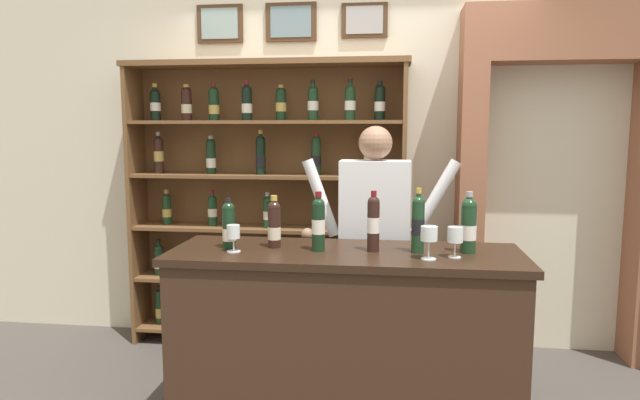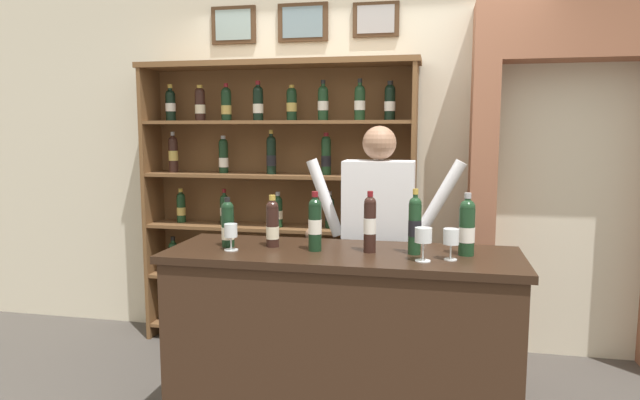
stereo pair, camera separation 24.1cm
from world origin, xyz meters
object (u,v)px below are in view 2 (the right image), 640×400
(wine_shelf, at_px, (278,198))
(tasting_bottle_prosecco, at_px, (273,223))
(tasting_counter, at_px, (341,342))
(wine_glass_center, at_px, (423,237))
(tasting_bottle_brunello, at_px, (228,224))
(tasting_bottle_bianco, at_px, (467,227))
(shopkeeper, at_px, (378,229))
(wine_glass_spare, at_px, (451,238))
(tasting_bottle_rosso, at_px, (370,223))
(wine_glass_left, at_px, (231,232))
(tasting_bottle_riserva, at_px, (315,223))
(tasting_bottle_super_tuscan, at_px, (415,224))

(wine_shelf, xyz_separation_m, tasting_bottle_prosecco, (0.29, -1.12, 0.01))
(tasting_counter, bearing_deg, wine_glass_center, -18.01)
(tasting_bottle_brunello, distance_m, tasting_bottle_bianco, 1.26)
(wine_shelf, relative_size, shopkeeper, 1.28)
(tasting_bottle_bianco, height_order, wine_glass_spare, tasting_bottle_bianco)
(tasting_bottle_brunello, relative_size, tasting_bottle_rosso, 0.85)
(wine_shelf, bearing_deg, wine_glass_left, -85.17)
(shopkeeper, height_order, tasting_bottle_bianco, shopkeeper)
(wine_glass_left, bearing_deg, shopkeeper, 41.89)
(tasting_bottle_brunello, xyz_separation_m, tasting_bottle_riserva, (0.48, -0.00, 0.03))
(wine_shelf, relative_size, wine_glass_spare, 13.55)
(shopkeeper, relative_size, tasting_bottle_bianco, 5.14)
(wine_glass_left, bearing_deg, tasting_bottle_super_tuscan, 6.65)
(shopkeeper, distance_m, tasting_bottle_rosso, 0.54)
(tasting_bottle_brunello, xyz_separation_m, tasting_bottle_bianco, (1.26, 0.05, 0.02))
(wine_glass_center, bearing_deg, tasting_bottle_bianco, 40.44)
(tasting_bottle_riserva, bearing_deg, wine_glass_center, -12.39)
(tasting_counter, bearing_deg, tasting_bottle_riserva, -174.37)
(tasting_bottle_brunello, bearing_deg, wine_glass_center, -6.91)
(wine_shelf, xyz_separation_m, shopkeeper, (0.82, -0.62, -0.09))
(tasting_bottle_brunello, bearing_deg, wine_glass_left, -60.03)
(wine_shelf, bearing_deg, tasting_bottle_bianco, -40.47)
(tasting_bottle_super_tuscan, xyz_separation_m, wine_glass_left, (-0.95, -0.11, -0.06))
(tasting_bottle_super_tuscan, height_order, wine_glass_center, tasting_bottle_super_tuscan)
(tasting_bottle_super_tuscan, relative_size, wine_glass_spare, 2.17)
(tasting_bottle_rosso, bearing_deg, tasting_counter, -175.64)
(tasting_bottle_bianco, bearing_deg, wine_shelf, 139.53)
(tasting_bottle_prosecco, xyz_separation_m, tasting_bottle_super_tuscan, (0.76, -0.03, 0.03))
(wine_shelf, xyz_separation_m, wine_glass_center, (1.10, -1.30, -0.00))
(shopkeeper, distance_m, tasting_bottle_super_tuscan, 0.59)
(tasting_bottle_super_tuscan, relative_size, wine_glass_center, 2.04)
(tasting_bottle_riserva, relative_size, wine_glass_center, 1.90)
(tasting_bottle_super_tuscan, bearing_deg, tasting_counter, -177.96)
(wine_shelf, height_order, tasting_bottle_prosecco, wine_shelf)
(tasting_bottle_rosso, xyz_separation_m, wine_glass_center, (0.28, -0.15, -0.03))
(tasting_bottle_prosecco, bearing_deg, wine_glass_center, -12.36)
(tasting_bottle_super_tuscan, bearing_deg, tasting_bottle_prosecco, 177.98)
(tasting_bottle_riserva, relative_size, wine_glass_left, 2.20)
(tasting_counter, bearing_deg, tasting_bottle_super_tuscan, 2.04)
(tasting_bottle_brunello, relative_size, tasting_bottle_prosecco, 0.96)
(tasting_counter, relative_size, tasting_bottle_brunello, 6.83)
(shopkeeper, distance_m, tasting_bottle_brunello, 0.94)
(tasting_bottle_rosso, relative_size, tasting_bottle_super_tuscan, 0.95)
(wine_shelf, xyz_separation_m, tasting_counter, (0.68, -1.16, -0.62))
(tasting_counter, relative_size, wine_glass_center, 11.18)
(tasting_bottle_rosso, height_order, tasting_bottle_super_tuscan, tasting_bottle_super_tuscan)
(wine_glass_center, bearing_deg, shopkeeper, 112.95)
(wine_glass_center, xyz_separation_m, wine_glass_left, (-1.00, 0.04, -0.03))
(tasting_bottle_super_tuscan, bearing_deg, shopkeeper, 114.43)
(tasting_bottle_brunello, xyz_separation_m, tasting_bottle_prosecco, (0.24, 0.05, 0.00))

